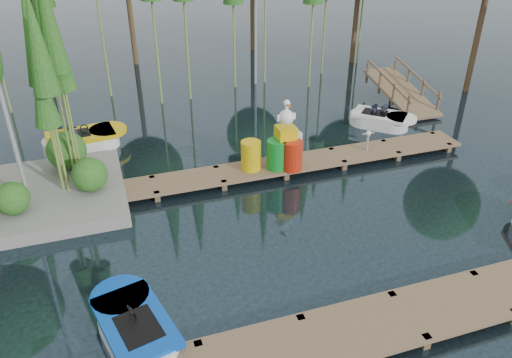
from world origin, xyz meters
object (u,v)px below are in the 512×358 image
object	(u,v)px
boat_yellow_far	(83,141)
drum_cluster	(287,147)
boat_blue	(136,329)
yellow_barrel	(251,155)

from	to	relation	value
boat_yellow_far	drum_cluster	world-z (taller)	drum_cluster
boat_blue	drum_cluster	xyz separation A→B (m)	(5.39, 5.44, 0.68)
yellow_barrel	boat_yellow_far	bearing A→B (deg)	142.52
yellow_barrel	drum_cluster	size ratio (longest dim) A/B	0.43
yellow_barrel	drum_cluster	distance (m)	1.16
boat_blue	yellow_barrel	size ratio (longest dim) A/B	3.11
boat_blue	drum_cluster	size ratio (longest dim) A/B	1.32
boat_yellow_far	yellow_barrel	xyz separation A→B (m)	(4.96, -3.81, 0.46)
yellow_barrel	drum_cluster	bearing A→B (deg)	-7.94
boat_blue	boat_yellow_far	xyz separation A→B (m)	(-0.71, 9.40, 0.04)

